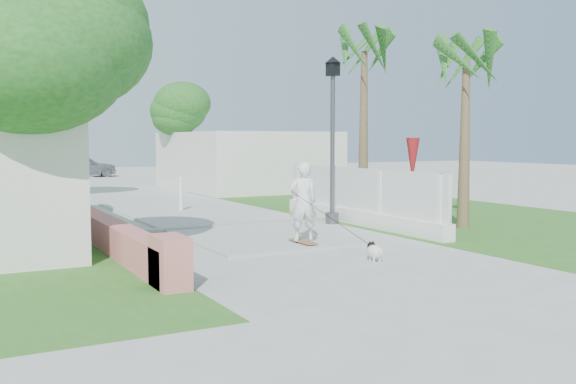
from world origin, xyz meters
TOP-DOWN VIEW (x-y plane):
  - ground at (0.00, 0.00)m, footprint 90.00×90.00m
  - path_strip at (0.00, 20.00)m, footprint 3.20×36.00m
  - curb at (0.00, 6.00)m, footprint 6.50×0.25m
  - grass_right at (7.00, 8.00)m, footprint 8.00×20.00m
  - pink_wall at (-3.30, 3.55)m, footprint 0.45×8.20m
  - lattice_fence at (3.40, 5.00)m, footprint 0.35×7.00m
  - building_right at (6.00, 18.00)m, footprint 6.00×8.00m
  - street_lamp at (2.90, 5.50)m, footprint 0.44×0.44m
  - bollard at (0.20, 10.00)m, footprint 0.14×0.14m
  - patio_umbrella at (4.80, 4.50)m, footprint 0.36×0.36m
  - tree_left_near at (-4.48, 2.98)m, footprint 3.60×3.60m
  - tree_path_left at (-2.98, 15.98)m, footprint 3.40×3.40m
  - tree_path_right at (3.22, 19.98)m, footprint 3.00×3.00m
  - tree_path_far at (-2.78, 25.98)m, footprint 3.20×3.20m
  - palm_far at (4.60, 6.50)m, footprint 1.80×1.80m
  - palm_near at (5.40, 3.20)m, footprint 1.80×1.80m
  - skateboarder at (0.42, 2.00)m, footprint 0.68×2.44m
  - dog at (0.70, 0.53)m, footprint 0.33×0.52m
  - parked_car at (1.20, 31.39)m, footprint 4.03×1.68m

SIDE VIEW (x-z plane):
  - ground at x=0.00m, z-range 0.00..0.00m
  - grass_right at x=7.00m, z-range 0.00..0.01m
  - path_strip at x=0.00m, z-range 0.00..0.06m
  - curb at x=0.00m, z-range 0.00..0.10m
  - dog at x=0.70m, z-range 0.02..0.38m
  - pink_wall at x=-3.30m, z-range -0.09..0.71m
  - lattice_fence at x=3.40m, z-range -0.21..1.29m
  - bollard at x=0.20m, z-range 0.04..1.13m
  - parked_car at x=1.20m, z-range 0.00..1.36m
  - skateboarder at x=0.42m, z-range -0.11..1.66m
  - building_right at x=6.00m, z-range 0.00..2.60m
  - patio_umbrella at x=4.80m, z-range 0.54..2.84m
  - street_lamp at x=2.90m, z-range 0.21..4.65m
  - tree_path_right at x=3.22m, z-range 1.10..5.89m
  - tree_path_far at x=-2.78m, z-range 1.23..6.40m
  - tree_path_left at x=-2.98m, z-range 1.21..6.43m
  - tree_left_near at x=-4.48m, z-range 1.18..6.46m
  - palm_near at x=5.40m, z-range 1.60..6.30m
  - palm_far at x=4.60m, z-range 1.83..7.13m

